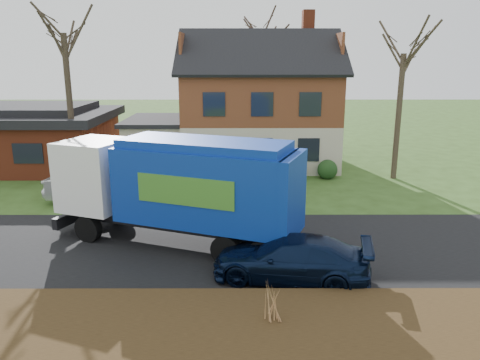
{
  "coord_description": "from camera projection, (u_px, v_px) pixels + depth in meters",
  "views": [
    {
      "loc": [
        0.75,
        -15.21,
        6.43
      ],
      "look_at": [
        0.79,
        2.5,
        1.79
      ],
      "focal_mm": 35.0,
      "sensor_mm": 36.0,
      "label": 1
    }
  ],
  "objects": [
    {
      "name": "ground",
      "position": [
        218.0,
        248.0,
        16.34
      ],
      "size": [
        120.0,
        120.0,
        0.0
      ],
      "primitive_type": "plane",
      "color": "#2E4717",
      "rests_on": "ground"
    },
    {
      "name": "tree_front_west",
      "position": [
        61.0,
        10.0,
        23.46
      ],
      "size": [
        3.58,
        3.58,
        10.65
      ],
      "color": "#3A2F22",
      "rests_on": "ground"
    },
    {
      "name": "silver_sedan",
      "position": [
        102.0,
        185.0,
        21.23
      ],
      "size": [
        5.15,
        2.33,
        1.64
      ],
      "primitive_type": "imported",
      "rotation": [
        0.0,
        0.0,
        1.45
      ],
      "color": "#B3B5BB",
      "rests_on": "ground"
    },
    {
      "name": "grass_clump_mid",
      "position": [
        274.0,
        301.0,
        11.22
      ],
      "size": [
        0.35,
        0.29,
        0.97
      ],
      "color": "#A77749",
      "rests_on": "mulch_verge"
    },
    {
      "name": "tree_back",
      "position": [
        261.0,
        13.0,
        34.66
      ],
      "size": [
        3.65,
        3.65,
        11.55
      ],
      "color": "#3C2B24",
      "rests_on": "ground"
    },
    {
      "name": "navy_wagon",
      "position": [
        291.0,
        259.0,
        13.84
      ],
      "size": [
        4.93,
        2.78,
        1.35
      ],
      "primitive_type": "imported",
      "rotation": [
        0.0,
        0.0,
        -1.77
      ],
      "color": "black",
      "rests_on": "ground"
    },
    {
      "name": "mulch_verge",
      "position": [
        208.0,
        329.0,
        11.18
      ],
      "size": [
        80.0,
        3.5,
        0.3
      ],
      "primitive_type": "cube",
      "color": "black",
      "rests_on": "ground"
    },
    {
      "name": "tree_front_east",
      "position": [
        406.0,
        32.0,
        23.85
      ],
      "size": [
        3.42,
        3.42,
        9.51
      ],
      "color": "#433628",
      "rests_on": "ground"
    },
    {
      "name": "garbage_truck",
      "position": [
        180.0,
        185.0,
        16.14
      ],
      "size": [
        9.14,
        5.39,
        3.81
      ],
      "rotation": [
        0.0,
        0.0,
        -0.37
      ],
      "color": "black",
      "rests_on": "ground"
    },
    {
      "name": "road",
      "position": [
        218.0,
        247.0,
        16.34
      ],
      "size": [
        80.0,
        7.0,
        0.02
      ],
      "primitive_type": "cube",
      "color": "black",
      "rests_on": "ground"
    },
    {
      "name": "ranch_house",
      "position": [
        30.0,
        136.0,
        28.43
      ],
      "size": [
        9.8,
        8.2,
        3.7
      ],
      "color": "#943920",
      "rests_on": "ground"
    },
    {
      "name": "main_house",
      "position": [
        251.0,
        98.0,
        28.78
      ],
      "size": [
        12.95,
        8.95,
        9.26
      ],
      "color": "beige",
      "rests_on": "ground"
    }
  ]
}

